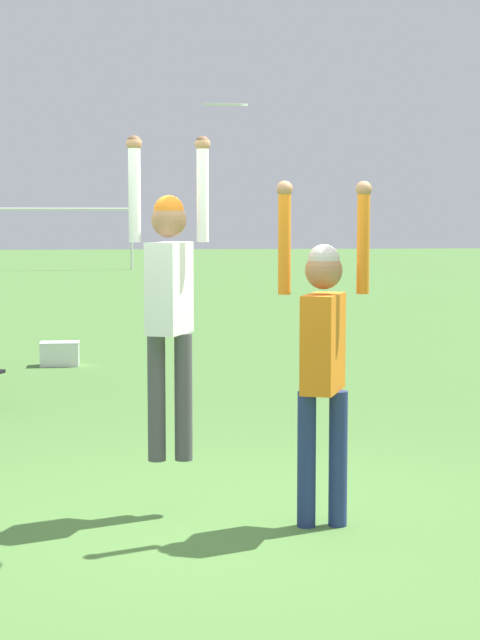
{
  "coord_description": "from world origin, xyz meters",
  "views": [
    {
      "loc": [
        -0.62,
        -6.76,
        2.0
      ],
      "look_at": [
        0.12,
        0.42,
        1.3
      ],
      "focal_mm": 60.0,
      "sensor_mm": 36.0,
      "label": 1
    }
  ],
  "objects_px": {
    "frisbee": "(225,105)",
    "person_defending": "(323,344)",
    "cooler_box": "(60,354)",
    "person_jumping": "(169,290)"
  },
  "relations": [
    {
      "from": "person_jumping",
      "to": "cooler_box",
      "type": "xyz_separation_m",
      "value": [
        -1.21,
        7.37,
        -1.35
      ]
    },
    {
      "from": "cooler_box",
      "to": "person_jumping",
      "type": "bearing_deg",
      "value": -80.69
    },
    {
      "from": "person_jumping",
      "to": "person_defending",
      "type": "xyz_separation_m",
      "value": [
        0.96,
        -0.41,
        -0.33
      ]
    },
    {
      "from": "person_jumping",
      "to": "frisbee",
      "type": "relative_size",
      "value": 7.75
    },
    {
      "from": "person_jumping",
      "to": "cooler_box",
      "type": "relative_size",
      "value": 4.16
    },
    {
      "from": "person_jumping",
      "to": "cooler_box",
      "type": "bearing_deg",
      "value": 32.14
    },
    {
      "from": "frisbee",
      "to": "cooler_box",
      "type": "distance_m",
      "value": 8.32
    },
    {
      "from": "frisbee",
      "to": "person_defending",
      "type": "bearing_deg",
      "value": -1.07
    },
    {
      "from": "person_jumping",
      "to": "cooler_box",
      "type": "distance_m",
      "value": 7.59
    },
    {
      "from": "cooler_box",
      "to": "person_defending",
      "type": "bearing_deg",
      "value": -74.4
    }
  ]
}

